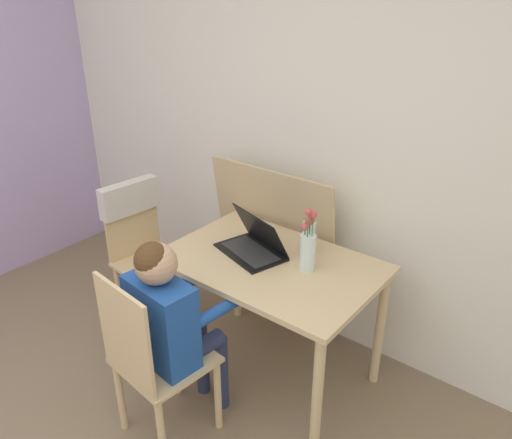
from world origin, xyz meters
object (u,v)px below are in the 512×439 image
(flower_vase, at_px, (308,247))
(laptop, at_px, (254,243))
(chair_spare, at_px, (139,232))
(water_bottle, at_px, (309,237))
(chair_occupied, at_px, (152,361))
(person_seated, at_px, (169,315))

(flower_vase, bearing_deg, laptop, -176.44)
(chair_spare, xyz_separation_m, water_bottle, (1.10, 0.24, 0.22))
(chair_occupied, distance_m, flower_vase, 0.91)
(chair_spare, bearing_deg, flower_vase, -79.31)
(chair_spare, height_order, flower_vase, flower_vase)
(chair_spare, bearing_deg, chair_occupied, -121.64)
(chair_occupied, bearing_deg, person_seated, -90.00)
(person_seated, height_order, flower_vase, flower_vase)
(chair_occupied, distance_m, laptop, 0.79)
(laptop, distance_m, water_bottle, 0.29)
(laptop, xyz_separation_m, water_bottle, (0.24, 0.16, 0.04))
(flower_vase, bearing_deg, chair_spare, -175.08)
(person_seated, xyz_separation_m, laptop, (0.02, 0.61, 0.13))
(person_seated, bearing_deg, chair_occupied, 90.00)
(person_seated, xyz_separation_m, flower_vase, (0.34, 0.63, 0.20))
(chair_spare, xyz_separation_m, flower_vase, (1.19, 0.10, 0.25))
(person_seated, relative_size, water_bottle, 5.23)
(laptop, distance_m, flower_vase, 0.33)
(chair_occupied, xyz_separation_m, chair_spare, (-0.84, 0.64, 0.15))
(laptop, bearing_deg, chair_spare, -157.86)
(chair_occupied, relative_size, laptop, 2.17)
(chair_occupied, height_order, flower_vase, flower_vase)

